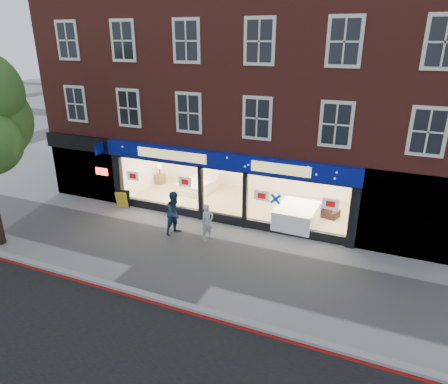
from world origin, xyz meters
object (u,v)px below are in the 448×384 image
Objects in this scene: display_bed at (197,185)px; pedestrian_blue at (175,213)px; pedestrian_grey at (207,222)px; sofa at (320,209)px; mattress_stack at (297,215)px; a_board at (123,199)px.

pedestrian_blue reaches higher than display_bed.
sofa is at bearing -12.51° from pedestrian_grey.
sofa is (0.77, 1.48, -0.17)m from mattress_stack.
sofa is 1.97× the size of a_board.
pedestrian_grey reaches higher than sofa.
mattress_stack is 8.29m from a_board.
display_bed reaches higher than a_board.
pedestrian_grey is at bearing -50.64° from display_bed.
pedestrian_blue reaches higher than sofa.
sofa is 9.38m from a_board.
pedestrian_blue is (-1.45, -0.07, 0.18)m from pedestrian_grey.
pedestrian_grey reaches higher than mattress_stack.
a_board is 0.46× the size of pedestrian_blue.
mattress_stack is at bearing -38.95° from pedestrian_blue.
display_bed is 5.29m from pedestrian_grey.
pedestrian_blue reaches higher than pedestrian_grey.
mattress_stack is 1.42× the size of pedestrian_grey.
display_bed is at bearing 161.57° from mattress_stack.
a_board is at bearing -170.97° from mattress_stack.
display_bed is 6.11m from mattress_stack.
display_bed reaches higher than mattress_stack.
sofa is at bearing -31.38° from pedestrian_blue.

